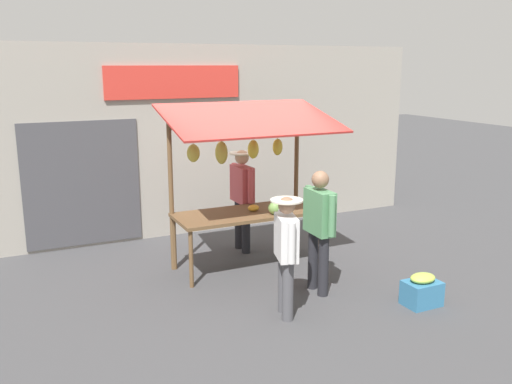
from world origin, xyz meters
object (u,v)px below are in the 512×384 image
vendor_with_sunhat (242,192)px  shopper_in_grey_tee (319,223)px  produce_crate_near (422,291)px  market_stall (247,168)px  shopper_with_shopping_bag (286,248)px

vendor_with_sunhat → shopper_in_grey_tee: bearing=5.6°
vendor_with_sunhat → produce_crate_near: vendor_with_sunhat is taller
market_stall → shopper_in_grey_tee: bearing=110.1°
produce_crate_near → shopper_in_grey_tee: bearing=-43.9°
produce_crate_near → shopper_with_shopping_bag: bearing=-15.5°
shopper_in_grey_tee → shopper_with_shopping_bag: 0.89m
market_stall → shopper_in_grey_tee: market_stall is taller
market_stall → shopper_in_grey_tee: 1.49m
vendor_with_sunhat → produce_crate_near: size_ratio=3.68×
market_stall → shopper_in_grey_tee: size_ratio=1.48×
vendor_with_sunhat → shopper_with_shopping_bag: vendor_with_sunhat is taller
shopper_in_grey_tee → vendor_with_sunhat: bearing=8.1°
vendor_with_sunhat → market_stall: bearing=-19.2°
market_stall → shopper_with_shopping_bag: bearing=80.9°
produce_crate_near → market_stall: bearing=-56.9°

